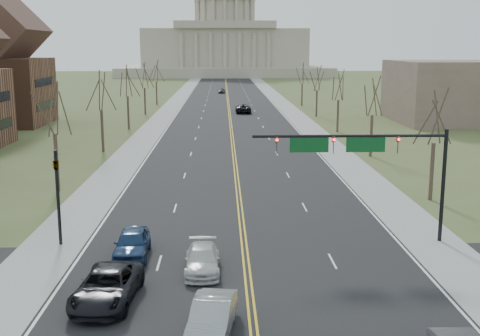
{
  "coord_description": "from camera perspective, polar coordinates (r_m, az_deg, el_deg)",
  "views": [
    {
      "loc": [
        -1.32,
        -22.81,
        12.12
      ],
      "look_at": [
        0.02,
        22.65,
        3.0
      ],
      "focal_mm": 45.0,
      "sensor_mm": 36.0,
      "label": 1
    }
  ],
  "objects": [
    {
      "name": "car_sb_inner_lead",
      "position": [
        26.5,
        -2.67,
        -13.97
      ],
      "size": [
        2.32,
        4.97,
        1.58
      ],
      "primitive_type": "imported",
      "rotation": [
        0.0,
        0.0,
        -0.14
      ],
      "color": "gray",
      "rests_on": "road"
    },
    {
      "name": "car_sb_inner_second",
      "position": [
        33.44,
        -3.59,
        -8.68
      ],
      "size": [
        1.95,
        4.65,
        1.34
      ],
      "primitive_type": "imported",
      "rotation": [
        0.0,
        0.0,
        0.02
      ],
      "color": "silver",
      "rests_on": "road"
    },
    {
      "name": "tree_l_2",
      "position": [
        92.06,
        -10.65,
        7.92
      ],
      "size": [
        3.96,
        3.96,
        9.0
      ],
      "color": "#372A20",
      "rests_on": "ground"
    },
    {
      "name": "cross_road",
      "position": [
        31.28,
        0.88,
        -11.45
      ],
      "size": [
        120.0,
        14.0,
        0.01
      ],
      "primitive_type": "cube",
      "color": "black",
      "rests_on": "ground"
    },
    {
      "name": "sidewalk_left",
      "position": [
        133.79,
        -6.29,
        6.08
      ],
      "size": [
        4.0,
        380.0,
        0.03
      ],
      "primitive_type": "cube",
      "color": "gray",
      "rests_on": "ground"
    },
    {
      "name": "road",
      "position": [
        133.37,
        -1.12,
        6.13
      ],
      "size": [
        20.0,
        380.0,
        0.01
      ],
      "primitive_type": "cube",
      "color": "black",
      "rests_on": "ground"
    },
    {
      "name": "tree_l_1",
      "position": [
        72.4,
        -13.07,
        6.95
      ],
      "size": [
        3.96,
        3.96,
        9.0
      ],
      "color": "#372A20",
      "rests_on": "ground"
    },
    {
      "name": "bldg_right_mass",
      "position": [
        107.34,
        21.11,
        6.78
      ],
      "size": [
        25.0,
        20.0,
        10.0
      ],
      "primitive_type": "cube",
      "color": "brown",
      "rests_on": "ground"
    },
    {
      "name": "edge_line_left",
      "position": [
        133.63,
        -5.35,
        6.09
      ],
      "size": [
        0.15,
        380.0,
        0.01
      ],
      "primitive_type": "cube",
      "color": "silver",
      "rests_on": "road"
    },
    {
      "name": "tree_l_0",
      "position": [
        53.01,
        -17.27,
        5.22
      ],
      "size": [
        3.96,
        3.96,
        9.0
      ],
      "color": "#372A20",
      "rests_on": "ground"
    },
    {
      "name": "tree_r_3",
      "position": [
        108.27,
        7.33,
        8.3
      ],
      "size": [
        3.74,
        3.74,
        8.5
      ],
      "color": "#372A20",
      "rests_on": "ground"
    },
    {
      "name": "car_sb_outer_second",
      "position": [
        36.14,
        -10.19,
        -7.05
      ],
      "size": [
        2.09,
        4.88,
        1.64
      ],
      "primitive_type": "imported",
      "rotation": [
        0.0,
        0.0,
        0.03
      ],
      "color": "navy",
      "rests_on": "road"
    },
    {
      "name": "tree_r_4",
      "position": [
        128.04,
        5.93,
        8.79
      ],
      "size": [
        3.74,
        3.74,
        8.5
      ],
      "color": "#372A20",
      "rests_on": "ground"
    },
    {
      "name": "edge_line_right",
      "position": [
        133.83,
        3.1,
        6.13
      ],
      "size": [
        0.15,
        380.0,
        0.01
      ],
      "primitive_type": "cube",
      "color": "silver",
      "rests_on": "road"
    },
    {
      "name": "tree_l_4",
      "position": [
        131.68,
        -7.97,
        8.98
      ],
      "size": [
        3.96,
        3.96,
        9.0
      ],
      "color": "#372A20",
      "rests_on": "ground"
    },
    {
      "name": "signal_left",
      "position": [
        38.64,
        -16.93,
        -1.73
      ],
      "size": [
        0.32,
        0.36,
        6.0
      ],
      "color": "black",
      "rests_on": "ground"
    },
    {
      "name": "car_far_sb",
      "position": [
        163.91,
        -1.73,
        7.33
      ],
      "size": [
        1.97,
        4.08,
        1.34
      ],
      "primitive_type": "imported",
      "rotation": [
        0.0,
        0.0,
        -0.1
      ],
      "color": "#414247",
      "rests_on": "road"
    },
    {
      "name": "tree_l_3",
      "position": [
        111.84,
        -9.07,
        8.55
      ],
      "size": [
        3.96,
        3.96,
        9.0
      ],
      "color": "#372A20",
      "rests_on": "ground"
    },
    {
      "name": "capitol",
      "position": [
        272.74,
        -1.44,
        11.77
      ],
      "size": [
        90.0,
        60.0,
        50.0
      ],
      "color": "#AFA391",
      "rests_on": "ground"
    },
    {
      "name": "tree_r_2",
      "position": [
        88.6,
        9.34,
        7.59
      ],
      "size": [
        3.74,
        3.74,
        8.5
      ],
      "color": "#372A20",
      "rests_on": "ground"
    },
    {
      "name": "tree_r_1",
      "position": [
        69.12,
        12.48,
        6.45
      ],
      "size": [
        3.74,
        3.74,
        8.5
      ],
      "color": "#372A20",
      "rests_on": "ground"
    },
    {
      "name": "sidewalk_right",
      "position": [
        134.03,
        4.05,
        6.13
      ],
      "size": [
        4.0,
        380.0,
        0.03
      ],
      "primitive_type": "cube",
      "color": "gray",
      "rests_on": "ground"
    },
    {
      "name": "car_sb_outer_lead",
      "position": [
        30.19,
        -12.49,
        -10.93
      ],
      "size": [
        3.09,
        5.97,
        1.61
      ],
      "primitive_type": "imported",
      "rotation": [
        0.0,
        0.0,
        -0.07
      ],
      "color": "black",
      "rests_on": "road"
    },
    {
      "name": "tree_r_0",
      "position": [
        50.05,
        18.01,
        4.4
      ],
      "size": [
        3.74,
        3.74,
        8.5
      ],
      "color": "#372A20",
      "rests_on": "ground"
    },
    {
      "name": "car_far_nb",
      "position": [
        114.15,
        0.3,
        5.68
      ],
      "size": [
        2.86,
        6.08,
        1.68
      ],
      "primitive_type": "imported",
      "rotation": [
        0.0,
        0.0,
        3.15
      ],
      "color": "black",
      "rests_on": "road"
    },
    {
      "name": "center_line",
      "position": [
        133.37,
        -1.12,
        6.13
      ],
      "size": [
        0.42,
        380.0,
        0.01
      ],
      "primitive_type": "cube",
      "color": "gold",
      "rests_on": "road"
    },
    {
      "name": "signal_mast",
      "position": [
        37.89,
        11.72,
        1.44
      ],
      "size": [
        12.12,
        0.44,
        7.2
      ],
      "color": "black",
      "rests_on": "ground"
    }
  ]
}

